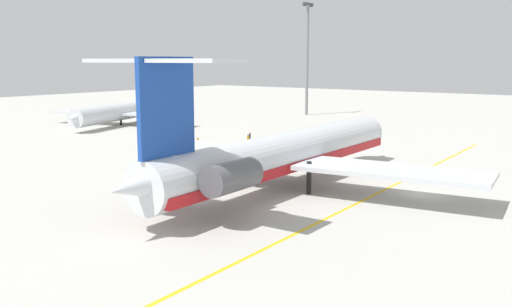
{
  "coord_description": "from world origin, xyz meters",
  "views": [
    {
      "loc": [
        -52.88,
        -19.29,
        13.25
      ],
      "look_at": [
        -4.95,
        16.64,
        3.17
      ],
      "focal_mm": 39.22,
      "sensor_mm": 36.0,
      "label": 1
    }
  ],
  "objects_px": {
    "main_jetliner": "(280,154)",
    "ground_crew_near_nose": "(198,141)",
    "ground_crew_portside": "(248,138)",
    "safety_cone_tail": "(290,145)",
    "safety_cone_nose": "(261,144)",
    "light_mast": "(307,54)",
    "ground_crew_near_tail": "(250,136)",
    "airliner_mid_left": "(118,112)"
  },
  "relations": [
    {
      "from": "main_jetliner",
      "to": "ground_crew_near_nose",
      "type": "height_order",
      "value": "main_jetliner"
    },
    {
      "from": "main_jetliner",
      "to": "ground_crew_portside",
      "type": "distance_m",
      "value": 30.03
    },
    {
      "from": "main_jetliner",
      "to": "safety_cone_tail",
      "type": "relative_size",
      "value": 84.1
    },
    {
      "from": "safety_cone_nose",
      "to": "ground_crew_portside",
      "type": "bearing_deg",
      "value": 126.73
    },
    {
      "from": "safety_cone_tail",
      "to": "light_mast",
      "type": "bearing_deg",
      "value": 28.98
    },
    {
      "from": "ground_crew_near_nose",
      "to": "main_jetliner",
      "type": "bearing_deg",
      "value": -22.72
    },
    {
      "from": "main_jetliner",
      "to": "ground_crew_near_tail",
      "type": "height_order",
      "value": "main_jetliner"
    },
    {
      "from": "ground_crew_near_tail",
      "to": "safety_cone_tail",
      "type": "distance_m",
      "value": 7.2
    },
    {
      "from": "safety_cone_tail",
      "to": "airliner_mid_left",
      "type": "bearing_deg",
      "value": 86.93
    },
    {
      "from": "airliner_mid_left",
      "to": "safety_cone_tail",
      "type": "distance_m",
      "value": 43.58
    },
    {
      "from": "ground_crew_portside",
      "to": "safety_cone_nose",
      "type": "bearing_deg",
      "value": -142.98
    },
    {
      "from": "airliner_mid_left",
      "to": "safety_cone_nose",
      "type": "bearing_deg",
      "value": 65.86
    },
    {
      "from": "main_jetliner",
      "to": "ground_crew_near_nose",
      "type": "distance_m",
      "value": 29.72
    },
    {
      "from": "ground_crew_near_nose",
      "to": "safety_cone_nose",
      "type": "xyz_separation_m",
      "value": [
        7.6,
        -6.26,
        -0.78
      ]
    },
    {
      "from": "airliner_mid_left",
      "to": "safety_cone_nose",
      "type": "height_order",
      "value": "airliner_mid_left"
    },
    {
      "from": "ground_crew_near_tail",
      "to": "safety_cone_nose",
      "type": "relative_size",
      "value": 3.28
    },
    {
      "from": "ground_crew_portside",
      "to": "light_mast",
      "type": "distance_m",
      "value": 52.91
    },
    {
      "from": "ground_crew_near_nose",
      "to": "ground_crew_portside",
      "type": "bearing_deg",
      "value": 61.89
    },
    {
      "from": "ground_crew_near_tail",
      "to": "airliner_mid_left",
      "type": "bearing_deg",
      "value": 112.58
    },
    {
      "from": "ground_crew_near_nose",
      "to": "ground_crew_near_tail",
      "type": "height_order",
      "value": "ground_crew_near_tail"
    },
    {
      "from": "safety_cone_tail",
      "to": "ground_crew_near_tail",
      "type": "bearing_deg",
      "value": 98.87
    },
    {
      "from": "main_jetliner",
      "to": "airliner_mid_left",
      "type": "xyz_separation_m",
      "value": [
        27.26,
        58.55,
        -0.92
      ]
    },
    {
      "from": "ground_crew_near_tail",
      "to": "safety_cone_nose",
      "type": "bearing_deg",
      "value": -82.57
    },
    {
      "from": "airliner_mid_left",
      "to": "safety_cone_nose",
      "type": "xyz_separation_m",
      "value": [
        -4.54,
        -39.35,
        -2.48
      ]
    },
    {
      "from": "safety_cone_nose",
      "to": "safety_cone_tail",
      "type": "xyz_separation_m",
      "value": [
        2.21,
        -4.1,
        0.0
      ]
    },
    {
      "from": "safety_cone_tail",
      "to": "safety_cone_nose",
      "type": "bearing_deg",
      "value": 118.37
    },
    {
      "from": "ground_crew_near_nose",
      "to": "ground_crew_near_tail",
      "type": "distance_m",
      "value": 9.31
    },
    {
      "from": "main_jetliner",
      "to": "ground_crew_portside",
      "type": "height_order",
      "value": "main_jetliner"
    },
    {
      "from": "main_jetliner",
      "to": "airliner_mid_left",
      "type": "bearing_deg",
      "value": 63.11
    },
    {
      "from": "airliner_mid_left",
      "to": "ground_crew_portside",
      "type": "relative_size",
      "value": 17.05
    },
    {
      "from": "ground_crew_near_tail",
      "to": "light_mast",
      "type": "distance_m",
      "value": 50.37
    },
    {
      "from": "main_jetliner",
      "to": "safety_cone_tail",
      "type": "bearing_deg",
      "value": 29.27
    },
    {
      "from": "safety_cone_tail",
      "to": "light_mast",
      "type": "height_order",
      "value": "light_mast"
    },
    {
      "from": "ground_crew_near_tail",
      "to": "safety_cone_tail",
      "type": "relative_size",
      "value": 3.28
    },
    {
      "from": "main_jetliner",
      "to": "safety_cone_nose",
      "type": "bearing_deg",
      "value": 38.27
    },
    {
      "from": "ground_crew_near_nose",
      "to": "light_mast",
      "type": "height_order",
      "value": "light_mast"
    },
    {
      "from": "main_jetliner",
      "to": "safety_cone_tail",
      "type": "distance_m",
      "value": 29.34
    },
    {
      "from": "main_jetliner",
      "to": "safety_cone_tail",
      "type": "xyz_separation_m",
      "value": [
        24.93,
        15.1,
        -3.4
      ]
    },
    {
      "from": "main_jetliner",
      "to": "light_mast",
      "type": "bearing_deg",
      "value": 27.87
    },
    {
      "from": "safety_cone_nose",
      "to": "light_mast",
      "type": "distance_m",
      "value": 52.68
    },
    {
      "from": "ground_crew_near_nose",
      "to": "safety_cone_nose",
      "type": "distance_m",
      "value": 9.88
    },
    {
      "from": "ground_crew_portside",
      "to": "main_jetliner",
      "type": "bearing_deg",
      "value": 134.23
    }
  ]
}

